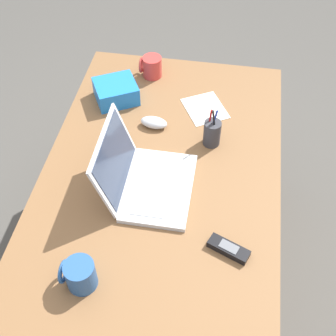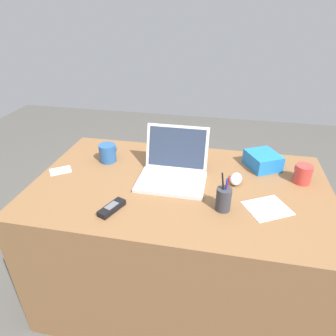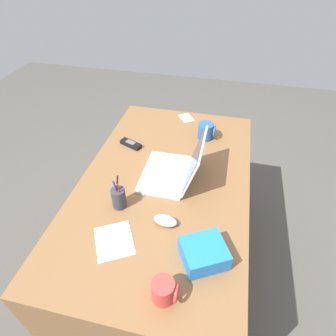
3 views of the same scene
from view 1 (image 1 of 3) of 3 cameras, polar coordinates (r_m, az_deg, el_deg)
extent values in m
plane|color=#4C4944|center=(2.20, -0.83, -13.69)|extent=(6.00, 6.00, 0.00)
cube|color=brown|center=(1.88, -0.96, -8.57)|extent=(1.40, 0.84, 0.74)
cube|color=silver|center=(1.55, -1.10, -2.45)|extent=(0.32, 0.22, 0.02)
cube|color=silver|center=(1.54, -1.84, -2.12)|extent=(0.26, 0.11, 0.00)
cube|color=silver|center=(1.53, 1.43, -2.55)|extent=(0.09, 0.05, 0.00)
cube|color=silver|center=(1.49, -6.79, 1.02)|extent=(0.31, 0.07, 0.21)
cube|color=#283347|center=(1.48, -6.61, 1.03)|extent=(0.28, 0.06, 0.19)
ellipsoid|color=silver|center=(1.75, -1.78, 5.74)|extent=(0.07, 0.11, 0.04)
cylinder|color=#C63833|center=(1.97, -2.00, 12.60)|extent=(0.08, 0.08, 0.09)
torus|color=#C63833|center=(1.98, -3.36, 12.83)|extent=(0.07, 0.01, 0.07)
cylinder|color=#26518C|center=(1.35, -10.92, -13.07)|extent=(0.09, 0.09, 0.10)
torus|color=#26518C|center=(1.36, -13.03, -12.57)|extent=(0.07, 0.01, 0.07)
cube|color=black|center=(1.42, 7.63, -10.05)|extent=(0.09, 0.14, 0.02)
cube|color=#595B60|center=(1.41, 7.68, -9.78)|extent=(0.05, 0.07, 0.00)
cylinder|color=#333338|center=(1.67, 5.56, 4.39)|extent=(0.06, 0.06, 0.10)
cylinder|color=#1933B2|center=(1.65, 5.67, 5.46)|extent=(0.01, 0.03, 0.14)
cylinder|color=black|center=(1.63, 5.85, 5.41)|extent=(0.03, 0.03, 0.15)
cylinder|color=red|center=(1.65, 5.20, 5.47)|extent=(0.02, 0.01, 0.13)
cube|color=blue|center=(1.87, -6.57, 9.54)|extent=(0.20, 0.21, 0.08)
cube|color=white|center=(1.84, 4.68, 7.47)|extent=(0.22, 0.21, 0.00)
camera|label=2|loc=(1.60, 50.16, 16.42)|focal=32.14mm
camera|label=3|loc=(2.05, -4.23, 42.28)|focal=30.14mm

